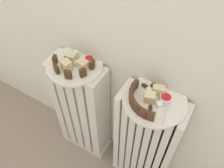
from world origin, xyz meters
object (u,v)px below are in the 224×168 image
object	(u,v)px
radiator_left	(82,111)
fork	(166,111)
plate_right	(155,101)
jam_bowl_right	(166,98)
plate_left	(75,65)
jam_bowl_left	(89,60)
radiator_right	(145,143)

from	to	relation	value
radiator_left	fork	bearing A→B (deg)	-3.94
plate_right	jam_bowl_right	world-z (taller)	jam_bowl_right
plate_left	jam_bowl_right	size ratio (longest dim) A/B	5.26
jam_bowl_right	fork	distance (m)	0.05
jam_bowl_left	jam_bowl_right	bearing A→B (deg)	-4.56
radiator_left	radiator_right	distance (m)	0.38
radiator_left	plate_left	bearing A→B (deg)	0.00
radiator_left	jam_bowl_left	xyz separation A→B (m)	(0.05, 0.05, 0.37)
radiator_right	jam_bowl_right	xyz separation A→B (m)	(0.04, 0.02, 0.37)
radiator_right	plate_right	xyz separation A→B (m)	(-0.00, 0.00, 0.35)
plate_left	radiator_right	bearing A→B (deg)	0.00
plate_left	fork	world-z (taller)	fork
plate_left	jam_bowl_left	distance (m)	0.07
jam_bowl_left	fork	distance (m)	0.40
plate_right	fork	bearing A→B (deg)	-28.10
radiator_left	jam_bowl_left	world-z (taller)	jam_bowl_left
plate_right	jam_bowl_left	world-z (taller)	jam_bowl_left
jam_bowl_left	fork	bearing A→B (deg)	-11.25
radiator_right	jam_bowl_left	bearing A→B (deg)	171.90
jam_bowl_right	fork	xyz separation A→B (m)	(0.02, -0.05, -0.01)
radiator_left	plate_left	distance (m)	0.35
radiator_left	plate_right	size ratio (longest dim) A/B	2.71
jam_bowl_right	plate_right	bearing A→B (deg)	-152.94
jam_bowl_left	fork	xyz separation A→B (m)	(0.39, -0.08, -0.01)
radiator_left	jam_bowl_left	bearing A→B (deg)	45.85
radiator_left	radiator_right	size ratio (longest dim) A/B	1.00
jam_bowl_left	radiator_right	bearing A→B (deg)	-8.10
radiator_left	radiator_right	xyz separation A→B (m)	(0.38, 0.00, 0.00)
radiator_right	fork	world-z (taller)	fork
plate_right	jam_bowl_right	bearing A→B (deg)	27.06
plate_left	radiator_left	bearing A→B (deg)	180.00
plate_left	plate_right	size ratio (longest dim) A/B	1.00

